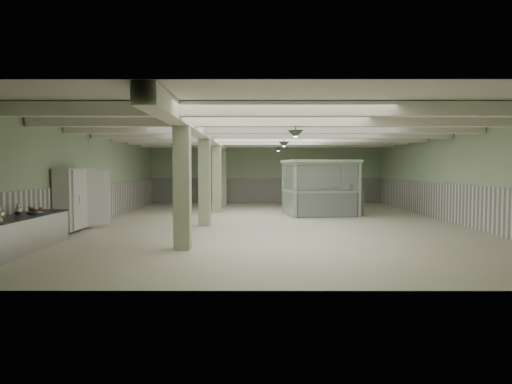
{
  "coord_description": "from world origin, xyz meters",
  "views": [
    {
      "loc": [
        -0.57,
        -17.74,
        2.11
      ],
      "look_at": [
        -0.6,
        -2.31,
        1.3
      ],
      "focal_mm": 32.0,
      "sensor_mm": 36.0,
      "label": 1
    }
  ],
  "objects_px": {
    "filing_cabinet": "(357,200)",
    "walkin_cooler": "(76,202)",
    "guard_booth": "(320,177)",
    "prep_counter": "(6,238)"
  },
  "relations": [
    {
      "from": "walkin_cooler",
      "to": "filing_cabinet",
      "type": "relative_size",
      "value": 1.53
    },
    {
      "from": "filing_cabinet",
      "to": "prep_counter",
      "type": "bearing_deg",
      "value": -141.84
    },
    {
      "from": "walkin_cooler",
      "to": "filing_cabinet",
      "type": "distance_m",
      "value": 11.63
    },
    {
      "from": "filing_cabinet",
      "to": "walkin_cooler",
      "type": "bearing_deg",
      "value": -158.38
    },
    {
      "from": "walkin_cooler",
      "to": "prep_counter",
      "type": "bearing_deg",
      "value": -88.91
    },
    {
      "from": "walkin_cooler",
      "to": "guard_booth",
      "type": "xyz_separation_m",
      "value": [
        8.88,
        5.37,
        0.69
      ]
    },
    {
      "from": "prep_counter",
      "to": "filing_cabinet",
      "type": "height_order",
      "value": "filing_cabinet"
    },
    {
      "from": "guard_booth",
      "to": "filing_cabinet",
      "type": "height_order",
      "value": "guard_booth"
    },
    {
      "from": "prep_counter",
      "to": "guard_booth",
      "type": "distance_m",
      "value": 13.2
    },
    {
      "from": "walkin_cooler",
      "to": "guard_booth",
      "type": "bearing_deg",
      "value": 31.14
    }
  ]
}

